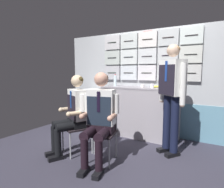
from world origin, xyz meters
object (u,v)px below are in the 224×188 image
object	(u,v)px
crew_member_left	(73,111)
crew_member_standing	(172,90)
service_trolley	(90,107)
water_bottle_blue_cap	(115,80)
snack_banana	(156,87)
crew_member_center	(100,114)
folding_chair_center	(103,125)
folding_chair_left	(82,121)
paper_cup_blue	(165,86)

from	to	relation	value
crew_member_left	crew_member_standing	bearing A→B (deg)	30.49
service_trolley	crew_member_left	distance (m)	1.40
water_bottle_blue_cap	snack_banana	distance (m)	0.90
snack_banana	crew_member_center	bearing A→B (deg)	-102.75
folding_chair_center	snack_banana	world-z (taller)	snack_banana
crew_member_center	crew_member_standing	size ratio (longest dim) A/B	0.76
folding_chair_left	crew_member_center	distance (m)	0.55
crew_member_left	paper_cup_blue	world-z (taller)	crew_member_left
folding_chair_left	water_bottle_blue_cap	world-z (taller)	water_bottle_blue_cap
snack_banana	crew_member_standing	bearing A→B (deg)	-54.01
paper_cup_blue	snack_banana	bearing A→B (deg)	-159.51
folding_chair_left	paper_cup_blue	xyz separation A→B (m)	(0.95, 1.31, 0.52)
crew_member_center	paper_cup_blue	world-z (taller)	crew_member_center
folding_chair_left	crew_member_left	distance (m)	0.24
crew_member_center	water_bottle_blue_cap	xyz separation A→B (m)	(-0.57, 1.41, 0.40)
crew_member_center	water_bottle_blue_cap	bearing A→B (deg)	111.92
water_bottle_blue_cap	folding_chair_left	bearing A→B (deg)	-85.67
crew_member_left	service_trolley	bearing A→B (deg)	117.00
crew_member_standing	water_bottle_blue_cap	distance (m)	1.47
folding_chair_center	crew_member_standing	distance (m)	1.18
folding_chair_center	paper_cup_blue	size ratio (longest dim) A/B	12.61
folding_chair_left	paper_cup_blue	distance (m)	1.71
folding_chair_center	crew_member_standing	xyz separation A→B (m)	(0.82, 0.68, 0.52)
crew_member_center	paper_cup_blue	xyz separation A→B (m)	(0.48, 1.51, 0.31)
crew_member_center	snack_banana	bearing A→B (deg)	77.25
crew_member_center	snack_banana	distance (m)	1.52
crew_member_left	water_bottle_blue_cap	distance (m)	1.42
folding_chair_center	service_trolley	bearing A→B (deg)	135.08
crew_member_center	crew_member_standing	world-z (taller)	crew_member_standing
crew_member_standing	service_trolley	bearing A→B (deg)	166.92
service_trolley	folding_chair_left	world-z (taller)	service_trolley
crew_member_standing	water_bottle_blue_cap	bearing A→B (deg)	156.75
crew_member_standing	crew_member_left	bearing A→B (deg)	-149.51
folding_chair_left	folding_chair_center	xyz separation A→B (m)	(0.44, -0.04, 0.00)
crew_member_standing	snack_banana	xyz separation A→B (m)	(-0.45, 0.62, -0.01)
crew_member_center	service_trolley	bearing A→B (deg)	132.47
crew_member_left	paper_cup_blue	xyz separation A→B (m)	(1.03, 1.46, 0.34)
folding_chair_center	crew_member_standing	world-z (taller)	crew_member_standing
service_trolley	folding_chair_left	xyz separation A→B (m)	(0.70, -1.09, 0.02)
folding_chair_left	service_trolley	bearing A→B (deg)	122.68
service_trolley	paper_cup_blue	distance (m)	1.76
folding_chair_center	snack_banana	bearing A→B (deg)	74.23
paper_cup_blue	folding_chair_left	bearing A→B (deg)	-125.95
crew_member_standing	water_bottle_blue_cap	xyz separation A→B (m)	(-1.35, 0.58, 0.09)
crew_member_left	snack_banana	distance (m)	1.68
crew_member_center	crew_member_left	bearing A→B (deg)	174.77
crew_member_standing	water_bottle_blue_cap	size ratio (longest dim) A/B	6.77
water_bottle_blue_cap	crew_member_left	bearing A→B (deg)	-89.15
service_trolley	crew_member_standing	size ratio (longest dim) A/B	0.53
folding_chair_center	crew_member_standing	size ratio (longest dim) A/B	0.48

